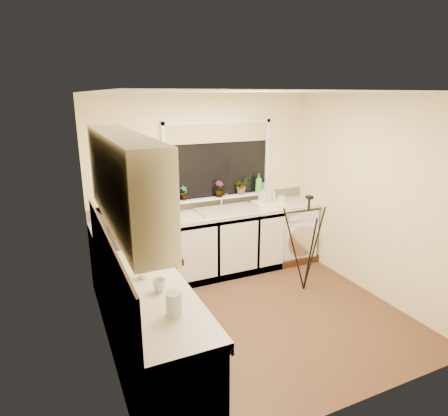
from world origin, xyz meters
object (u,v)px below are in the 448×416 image
plant_d (241,186)px  plant_a (184,193)px  laptop (159,214)px  tripod (306,244)px  dish_rack (268,204)px  cup_back (281,199)px  microwave (121,225)px  cup_left (159,285)px  glass_jug (174,304)px  washing_machine (291,233)px  steel_jar (143,271)px  soap_bottle_green (259,183)px  soap_bottle_clear (267,185)px  plant_c (219,189)px  kettle (135,233)px

plant_d → plant_a: bearing=-179.8°
laptop → plant_a: (0.42, 0.22, 0.19)m
laptop → tripod: 1.90m
dish_rack → cup_back: (0.27, 0.07, 0.02)m
microwave → cup_left: (0.05, -1.32, -0.11)m
glass_jug → plant_d: 3.04m
microwave → cup_back: bearing=-94.1°
washing_machine → steel_jar: steel_jar is taller
washing_machine → laptop: (-2.05, -0.02, 0.56)m
steel_jar → soap_bottle_green: soap_bottle_green is taller
laptop → glass_jug: (-0.49, -2.22, 0.02)m
dish_rack → glass_jug: glass_jug is taller
soap_bottle_green → soap_bottle_clear: size_ratio=1.38×
glass_jug → laptop: bearing=77.4°
washing_machine → dish_rack: 0.70m
microwave → soap_bottle_clear: soap_bottle_clear is taller
tripod → glass_jug: bearing=-159.9°
washing_machine → cup_left: (-2.55, -1.85, 0.54)m
tripod → soap_bottle_clear: bearing=75.7°
steel_jar → plant_a: size_ratio=0.59×
dish_rack → plant_c: size_ratio=1.73×
plant_d → laptop: bearing=-170.0°
plant_a → plant_c: bearing=-2.8°
laptop → steel_jar: bearing=-131.8°
tripod → laptop: bearing=139.5°
plant_c → soap_bottle_clear: bearing=-0.5°
laptop → plant_c: bearing=-9.8°
washing_machine → cup_left: cup_left is taller
soap_bottle_green → tripod: bearing=-86.0°
laptop → glass_jug: 2.28m
dish_rack → soap_bottle_green: (-0.03, 0.22, 0.26)m
laptop → soap_bottle_clear: size_ratio=2.17×
tripod → steel_jar: tripod is taller
washing_machine → plant_d: (-0.76, 0.21, 0.76)m
steel_jar → cup_back: 2.89m
glass_jug → kettle: bearing=88.2°
kettle → steel_jar: 0.85m
steel_jar → plant_d: size_ratio=0.50×
plant_d → kettle: bearing=-151.9°
steel_jar → microwave: microwave is taller
plant_c → plant_d: (0.36, 0.03, 0.01)m
kettle → cup_left: bearing=-92.7°
dish_rack → cup_left: 2.77m
soap_bottle_green → laptop: bearing=-172.7°
cup_left → kettle: bearing=87.3°
plant_d → cup_left: plant_d is taller
laptop → soap_bottle_green: soap_bottle_green is taller
plant_c → plant_d: size_ratio=0.94×
washing_machine → microwave: size_ratio=1.39×
laptop → plant_d: plant_d is taller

